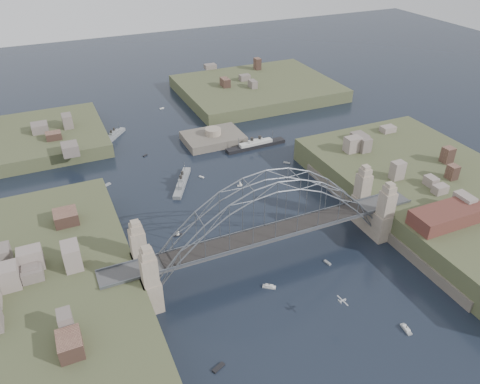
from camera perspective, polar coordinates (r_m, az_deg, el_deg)
name	(u,v)px	position (r m, az deg, el deg)	size (l,w,h in m)	color
ground	(268,259)	(121.59, 3.49, -8.13)	(500.00, 500.00, 0.00)	black
bridge	(270,220)	(114.04, 3.69, -3.39)	(84.00, 13.80, 24.60)	#444446
shore_west	(29,323)	(112.54, -24.38, -14.37)	(50.50, 90.00, 12.00)	#41482A
shore_east	(440,202)	(151.21, 23.25, -1.19)	(50.50, 90.00, 12.00)	#41482A
headland_nw	(22,146)	(193.34, -25.08, 5.15)	(60.00, 45.00, 9.00)	#41482A
headland_ne	(257,92)	(227.33, 2.10, 12.07)	(70.00, 55.00, 9.50)	#41482A
fort_island	(213,142)	(179.95, -3.28, 6.07)	(22.00, 16.00, 9.40)	#574F45
wharf_shed	(448,215)	(130.68, 24.06, -2.63)	(20.00, 8.00, 4.00)	#592D26
finger_pier	(467,283)	(126.00, 25.98, -9.94)	(4.00, 22.00, 1.40)	#444446
naval_cruiser_near	(182,182)	(152.25, -7.10, 1.19)	(11.03, 17.53, 5.58)	gray
naval_cruiser_far	(113,136)	(188.39, -15.20, 6.59)	(11.52, 13.37, 5.25)	gray
ocean_liner	(256,145)	(174.93, 1.94, 5.76)	(23.65, 3.98, 5.78)	black
aeroplane	(342,301)	(103.86, 12.35, -12.87)	(1.87, 3.47, 0.50)	#B1B5BA
small_boat_a	(178,233)	(129.69, -7.59, -4.96)	(2.45, 1.04, 2.38)	beige
small_boat_b	(240,183)	(150.17, 0.01, 1.05)	(1.87, 1.23, 2.38)	beige
small_boat_c	(269,287)	(113.53, 3.58, -11.46)	(3.09, 2.67, 1.43)	beige
small_boat_d	(287,163)	(164.78, 5.72, 3.55)	(2.16, 2.26, 0.45)	beige
small_boat_e	(106,185)	(156.91, -16.05, 0.79)	(3.45, 2.59, 0.45)	beige
small_boat_f	(201,177)	(155.90, -4.73, 1.83)	(1.45, 1.75, 0.45)	beige
small_boat_g	(406,329)	(110.21, 19.64, -15.51)	(1.43, 3.30, 1.43)	beige
small_boat_h	(145,156)	(172.36, -11.52, 4.39)	(1.87, 1.50, 0.45)	beige
small_boat_i	(339,212)	(141.11, 12.06, -2.40)	(2.18, 1.11, 0.45)	beige
small_boat_j	(218,368)	(98.35, -2.65, -20.65)	(2.97, 1.99, 0.45)	beige
small_boat_k	(162,108)	(212.73, -9.54, 10.04)	(2.26, 1.53, 0.45)	beige
small_boat_l	(101,236)	(134.05, -16.65, -5.21)	(1.80, 2.56, 0.45)	beige
small_boat_m	(327,263)	(121.97, 10.63, -8.49)	(1.15, 2.23, 0.45)	beige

